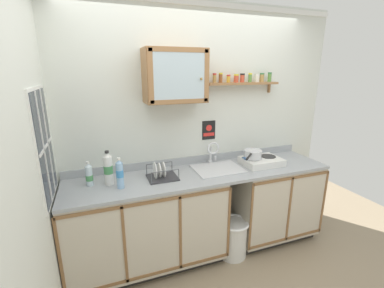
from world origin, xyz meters
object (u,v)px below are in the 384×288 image
at_px(dish_rack, 161,174).
at_px(mug, 247,161).
at_px(wall_cabinet, 175,76).
at_px(bottle_opaque_white_1, 108,169).
at_px(warning_sign, 209,130).
at_px(sink, 217,171).
at_px(saucepan, 253,154).
at_px(bottle_water_clear_0, 89,175).
at_px(hot_plate_stove, 261,161).
at_px(bottle_water_blue_2, 120,174).
at_px(trash_bin, 233,237).

xyz_separation_m(dish_rack, mug, (0.96, 0.02, 0.01)).
xyz_separation_m(mug, wall_cabinet, (-0.76, 0.14, 0.90)).
distance_m(bottle_opaque_white_1, warning_sign, 1.16).
bearing_deg(sink, mug, -3.17).
bearing_deg(wall_cabinet, bottle_opaque_white_1, -169.16).
height_order(saucepan, bottle_opaque_white_1, bottle_opaque_white_1).
bearing_deg(bottle_water_clear_0, mug, -1.70).
bearing_deg(saucepan, warning_sign, 144.10).
height_order(hot_plate_stove, bottle_opaque_white_1, bottle_opaque_white_1).
relative_size(bottle_water_blue_2, dish_rack, 1.00).
height_order(sink, bottle_opaque_white_1, bottle_opaque_white_1).
height_order(bottle_opaque_white_1, bottle_water_blue_2, bottle_opaque_white_1).
bearing_deg(saucepan, trash_bin, -147.56).
distance_m(saucepan, wall_cabinet, 1.18).
relative_size(hot_plate_stove, trash_bin, 1.03).
xyz_separation_m(bottle_water_clear_0, dish_rack, (0.64, -0.07, -0.06)).
relative_size(saucepan, bottle_water_clear_0, 1.35).
bearing_deg(sink, dish_rack, -176.51).
distance_m(saucepan, bottle_water_blue_2, 1.42).
bearing_deg(warning_sign, wall_cabinet, -161.29).
bearing_deg(saucepan, bottle_water_clear_0, 178.13).
distance_m(bottle_water_blue_2, wall_cabinet, 1.04).
bearing_deg(saucepan, dish_rack, -179.34).
distance_m(mug, warning_sign, 0.54).
xyz_separation_m(hot_plate_stove, bottle_water_clear_0, (-1.78, 0.07, 0.06)).
bearing_deg(mug, trash_bin, -140.22).
relative_size(dish_rack, mug, 2.55).
distance_m(bottle_water_clear_0, dish_rack, 0.65).
height_order(bottle_water_blue_2, trash_bin, bottle_water_blue_2).
xyz_separation_m(dish_rack, wall_cabinet, (0.20, 0.16, 0.91)).
bearing_deg(bottle_water_clear_0, warning_sign, 10.45).
height_order(sink, trash_bin, sink).
distance_m(hot_plate_stove, saucepan, 0.14).
relative_size(saucepan, trash_bin, 0.75).
bearing_deg(saucepan, sink, 176.40).
height_order(dish_rack, mug, dish_rack).
xyz_separation_m(saucepan, bottle_opaque_white_1, (-1.50, 0.01, 0.02)).
bearing_deg(bottle_water_blue_2, sink, 7.00).
height_order(bottle_opaque_white_1, wall_cabinet, wall_cabinet).
bearing_deg(sink, wall_cabinet, 163.91).
relative_size(mug, warning_sign, 0.53).
relative_size(saucepan, warning_sign, 1.48).
bearing_deg(dish_rack, warning_sign, 25.61).
bearing_deg(dish_rack, hot_plate_stove, -0.41).
bearing_deg(sink, saucepan, -3.60).
bearing_deg(mug, bottle_water_clear_0, 178.30).
relative_size(mug, trash_bin, 0.27).
xyz_separation_m(hot_plate_stove, bottle_water_blue_2, (-1.52, -0.08, 0.10)).
bearing_deg(mug, dish_rack, -178.90).
height_order(hot_plate_stove, bottle_water_blue_2, bottle_water_blue_2).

